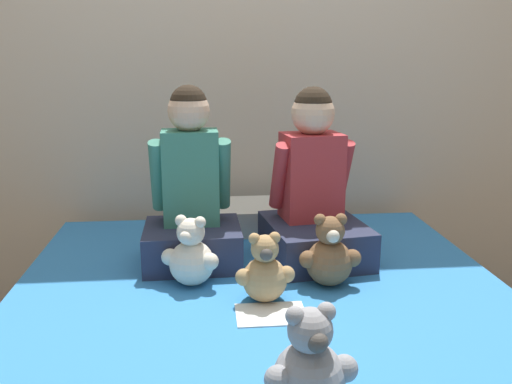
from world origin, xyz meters
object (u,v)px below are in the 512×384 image
Objects in this scene: teddy_bear_held_by_right_child at (329,255)px; teddy_bear_between_children at (265,272)px; child_on_right at (313,197)px; child_on_left at (191,197)px; teddy_bear_held_by_left_child at (191,256)px; teddy_bear_at_foot_of_bed at (309,368)px; pillow_at_headboard at (246,216)px; sign_card at (271,314)px.

teddy_bear_between_children is at bearing -155.76° from teddy_bear_held_by_right_child.
teddy_bear_between_children is at bearing -129.77° from child_on_right.
child_on_left reaches higher than teddy_bear_held_by_left_child.
child_on_left is 0.55m from teddy_bear_held_by_right_child.
teddy_bear_at_foot_of_bed is 0.47× the size of pillow_at_headboard.
child_on_right is 3.06× the size of sign_card.
teddy_bear_between_children is 0.42× the size of pillow_at_headboard.
pillow_at_headboard is at bearing 90.54° from sign_card.
child_on_left is 2.89× the size of teddy_bear_between_children.
teddy_bear_held_by_left_child is at bearing 174.96° from teddy_bear_held_by_right_child.
teddy_bear_held_by_left_child is at bearing -111.51° from pillow_at_headboard.
teddy_bear_held_by_right_child is (0.46, -0.26, -0.14)m from child_on_left.
teddy_bear_held_by_left_child is 0.97× the size of teddy_bear_held_by_right_child.
teddy_bear_held_by_left_child is at bearing -91.19° from child_on_left.
teddy_bear_at_foot_of_bed reaches higher than sign_card.
teddy_bear_at_foot_of_bed reaches higher than teddy_bear_held_by_right_child.
teddy_bear_at_foot_of_bed is 0.46m from sign_card.
teddy_bear_between_children is 0.14m from sign_card.
teddy_bear_at_foot_of_bed reaches higher than pillow_at_headboard.
teddy_bear_held_by_left_child is at bearing 143.33° from teddy_bear_between_children.
child_on_left is 0.45m from child_on_right.
child_on_left is 0.46m from teddy_bear_between_children.
teddy_bear_held_by_left_child is 0.96× the size of teddy_bear_at_foot_of_bed.
teddy_bear_at_foot_of_bed is at bearing -90.59° from teddy_bear_between_children.
teddy_bear_held_by_right_child is at bearing 42.25° from sign_card.
teddy_bear_held_by_left_child is at bearing 134.16° from sign_card.
teddy_bear_held_by_left_child is (-0.45, -0.22, -0.13)m from child_on_right.
child_on_right is at bearing 68.01° from teddy_bear_at_foot_of_bed.
pillow_at_headboard is at bearing 90.49° from teddy_bear_held_by_left_child.
teddy_bear_held_by_left_child is 0.75m from teddy_bear_at_foot_of_bed.
pillow_at_headboard is (-0.23, 0.63, -0.05)m from teddy_bear_held_by_right_child.
teddy_bear_at_foot_of_bed is at bearing -88.46° from pillow_at_headboard.
teddy_bear_at_foot_of_bed is (-0.19, -0.92, -0.13)m from child_on_right.
teddy_bear_between_children is at bearing 83.33° from teddy_bear_at_foot_of_bed.
child_on_right reaches higher than teddy_bear_held_by_left_child.
child_on_right is at bearing -0.45° from child_on_left.
sign_card is at bearing -137.06° from teddy_bear_held_by_right_child.
teddy_bear_held_by_left_child is 1.07× the size of teddy_bear_between_children.
sign_card is (-0.03, 0.45, -0.10)m from teddy_bear_at_foot_of_bed.
sign_card is at bearing 83.02° from teddy_bear_at_foot_of_bed.
child_on_left is at bearing 117.30° from sign_card.
teddy_bear_at_foot_of_bed is at bearing -86.62° from sign_card.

